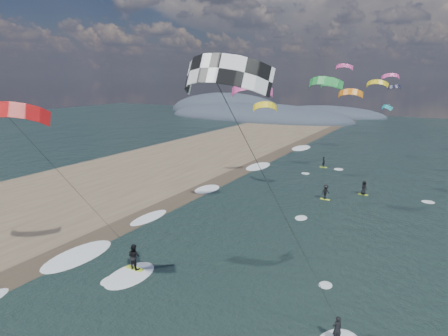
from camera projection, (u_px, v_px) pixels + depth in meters
The scene contains 8 objects.
sand_strip at pixel (24, 210), 39.04m from camera, with size 26.00×240.00×0.00m, color brown.
wet_sand_strip at pixel (106, 234), 33.22m from camera, with size 3.00×240.00×0.00m, color #382D23.
coastal_hills at pixel (252, 116), 131.42m from camera, with size 80.00×41.00×15.00m.
kitesurfer_near_a at pixel (247, 151), 14.63m from camera, with size 7.47×8.28×14.99m.
kitesurfer_near_b at pixel (47, 164), 22.69m from camera, with size 7.30×9.30×12.96m.
far_kitesurfers at pixel (337, 184), 45.40m from camera, with size 8.94×16.10×1.73m.
bg_kite_field at pixel (354, 84), 60.65m from camera, with size 12.95×76.46×9.98m.
shoreline_surf at pixel (152, 219), 36.63m from camera, with size 2.40×79.40×0.11m.
Camera 1 is at (12.53, -11.44, 13.71)m, focal length 30.00 mm.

